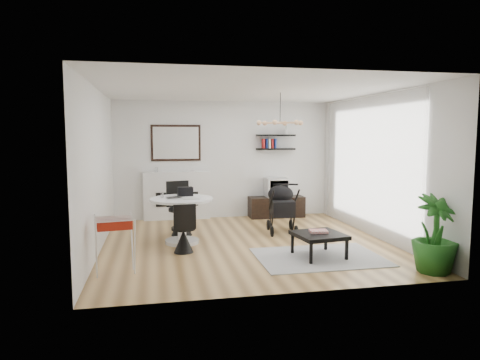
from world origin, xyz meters
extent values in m
plane|color=olive|center=(0.00, 0.00, 0.00)|extent=(5.00, 5.00, 0.00)
plane|color=white|center=(0.00, 0.00, 2.70)|extent=(5.00, 5.00, 0.00)
plane|color=white|center=(0.00, 2.50, 1.35)|extent=(5.00, 0.00, 5.00)
plane|color=white|center=(-2.50, 0.00, 1.35)|extent=(0.00, 5.00, 5.00)
plane|color=white|center=(2.50, 0.00, 1.35)|extent=(0.00, 5.00, 5.00)
cube|color=white|center=(2.40, 0.20, 1.35)|extent=(0.04, 3.60, 2.60)
cube|color=white|center=(-1.10, 2.42, 0.55)|extent=(1.50, 0.15, 1.10)
cube|color=black|center=(-1.10, 2.36, 0.48)|extent=(0.95, 0.06, 0.32)
cube|color=black|center=(-1.10, 2.48, 1.75)|extent=(1.12, 0.03, 0.82)
cube|color=white|center=(-1.10, 2.46, 1.75)|extent=(1.02, 0.01, 0.72)
cube|color=black|center=(1.21, 2.37, 1.60)|extent=(0.90, 0.25, 0.04)
cube|color=black|center=(1.21, 2.37, 1.92)|extent=(0.90, 0.25, 0.04)
cube|color=black|center=(1.21, 2.26, 0.24)|extent=(1.29, 0.45, 0.48)
cube|color=silver|center=(1.22, 2.26, 0.71)|extent=(0.51, 0.45, 0.45)
cube|color=black|center=(1.22, 2.05, 0.71)|extent=(0.43, 0.01, 0.36)
cylinder|color=white|center=(-1.13, 0.22, 0.03)|extent=(0.60, 0.60, 0.06)
cylinder|color=white|center=(-1.13, 0.22, 0.42)|extent=(0.15, 0.15, 0.71)
cylinder|color=white|center=(-1.13, 0.22, 0.79)|extent=(1.12, 1.12, 0.04)
imported|color=black|center=(-1.23, 0.20, 0.83)|extent=(0.35, 0.29, 0.02)
cube|color=black|center=(-1.04, 0.49, 0.90)|extent=(0.29, 0.19, 0.16)
cube|color=beige|center=(-0.97, 0.13, 0.82)|extent=(0.31, 0.26, 0.01)
cylinder|color=white|center=(-1.46, 0.36, 0.86)|extent=(0.05, 0.05, 0.09)
cylinder|color=black|center=(-1.10, 0.84, 0.50)|extent=(0.49, 0.49, 0.06)
cone|color=black|center=(-1.10, 0.84, 0.23)|extent=(0.40, 0.40, 0.47)
cube|color=black|center=(-1.15, 1.06, 0.78)|extent=(0.44, 0.16, 0.50)
cylinder|color=black|center=(-1.14, -0.40, 0.40)|extent=(0.39, 0.39, 0.04)
cone|color=black|center=(-1.14, -0.40, 0.19)|extent=(0.32, 0.32, 0.38)
cube|color=black|center=(-1.13, -0.58, 0.63)|extent=(0.36, 0.06, 0.40)
cube|color=maroon|center=(-2.14, -1.32, 0.71)|extent=(0.50, 0.33, 0.12)
cube|color=black|center=(0.86, 0.66, 0.51)|extent=(0.51, 0.69, 0.30)
ellipsoid|color=black|center=(0.89, 0.85, 0.74)|extent=(0.51, 0.51, 0.36)
cylinder|color=black|center=(0.81, 0.26, 1.01)|extent=(0.47, 0.10, 0.03)
torus|color=black|center=(0.67, 0.99, 0.10)|extent=(0.08, 0.23, 0.22)
torus|color=black|center=(1.14, 0.92, 0.10)|extent=(0.08, 0.23, 0.22)
torus|color=black|center=(0.59, 0.40, 0.10)|extent=(0.08, 0.23, 0.22)
torus|color=black|center=(1.05, 0.33, 0.10)|extent=(0.08, 0.23, 0.22)
cube|color=#AEAEAE|center=(0.94, -1.12, 0.01)|extent=(1.96, 1.41, 0.01)
cube|color=black|center=(0.94, -1.09, 0.35)|extent=(0.82, 0.82, 0.06)
cube|color=black|center=(0.68, -1.44, 0.17)|extent=(0.04, 0.04, 0.31)
cube|color=black|center=(1.29, -1.35, 0.17)|extent=(0.04, 0.04, 0.31)
cube|color=black|center=(0.59, -0.82, 0.17)|extent=(0.04, 0.04, 0.31)
cube|color=black|center=(1.21, -0.74, 0.17)|extent=(0.04, 0.04, 0.31)
cube|color=red|center=(0.95, -1.03, 0.40)|extent=(0.30, 0.26, 0.04)
imported|color=#1F5E1A|center=(2.25, -2.11, 0.55)|extent=(0.76, 0.76, 1.10)
camera|label=1|loc=(-1.57, -7.33, 1.92)|focal=32.00mm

